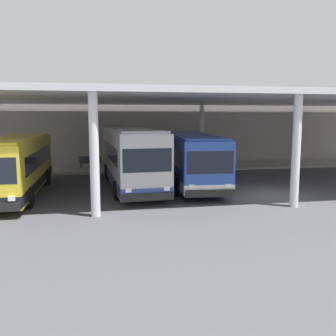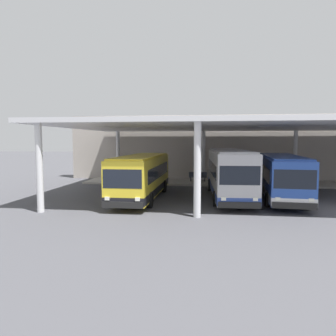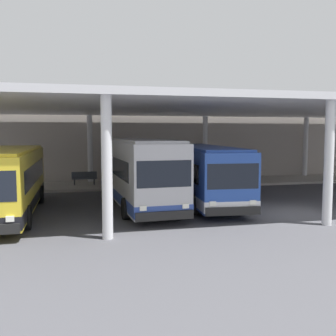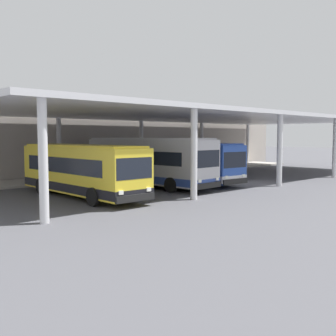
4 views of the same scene
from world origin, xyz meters
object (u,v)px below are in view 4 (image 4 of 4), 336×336
at_px(bus_nearest_bay, 81,170).
at_px(bus_second_bay, 148,161).
at_px(bench_waiting, 64,173).
at_px(bus_middle_bay, 185,162).

xyz_separation_m(bus_nearest_bay, bus_second_bay, (6.36, 1.25, 0.19)).
distance_m(bus_nearest_bay, bench_waiting, 9.82).
xyz_separation_m(bus_middle_bay, bench_waiting, (-6.35, 7.95, -0.99)).
xyz_separation_m(bus_nearest_bay, bench_waiting, (3.76, 9.02, -0.99)).
bearing_deg(bus_second_bay, bus_nearest_bay, -168.92).
bearing_deg(bus_second_bay, bus_middle_bay, -2.82).
relative_size(bus_nearest_bay, bench_waiting, 5.86).
distance_m(bus_second_bay, bus_middle_bay, 3.76).
bearing_deg(bench_waiting, bus_middle_bay, -51.40).
height_order(bus_second_bay, bench_waiting, bus_second_bay).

